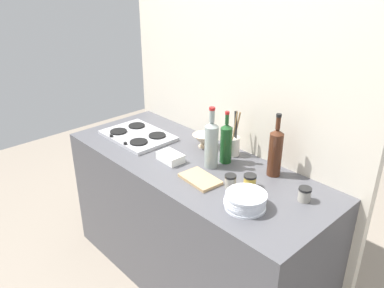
{
  "coord_description": "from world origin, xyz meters",
  "views": [
    {
      "loc": [
        1.55,
        -1.44,
        2.01
      ],
      "look_at": [
        0.0,
        0.0,
        1.02
      ],
      "focal_mm": 36.63,
      "sensor_mm": 36.0,
      "label": 1
    }
  ],
  "objects_px": {
    "utensil_crock": "(233,145)",
    "cutting_board": "(200,179)",
    "condiment_jar_spare": "(305,194)",
    "butter_dish": "(170,157)",
    "wine_bottle_mid_left": "(275,151)",
    "mixing_bowl": "(203,140)",
    "plate_stack": "(245,200)",
    "condiment_jar_rear": "(230,181)",
    "wine_bottle_mid_right": "(211,143)",
    "condiment_jar_front": "(250,181)",
    "wine_bottle_leftmost": "(226,142)",
    "stovetop_hob": "(138,135)"
  },
  "relations": [
    {
      "from": "wine_bottle_leftmost",
      "to": "butter_dish",
      "type": "distance_m",
      "value": 0.35
    },
    {
      "from": "wine_bottle_mid_left",
      "to": "cutting_board",
      "type": "distance_m",
      "value": 0.45
    },
    {
      "from": "condiment_jar_rear",
      "to": "butter_dish",
      "type": "bearing_deg",
      "value": -175.28
    },
    {
      "from": "wine_bottle_leftmost",
      "to": "condiment_jar_front",
      "type": "relative_size",
      "value": 4.44
    },
    {
      "from": "butter_dish",
      "to": "cutting_board",
      "type": "height_order",
      "value": "butter_dish"
    },
    {
      "from": "plate_stack",
      "to": "wine_bottle_mid_left",
      "type": "relative_size",
      "value": 0.58
    },
    {
      "from": "wine_bottle_mid_left",
      "to": "utensil_crock",
      "type": "distance_m",
      "value": 0.34
    },
    {
      "from": "stovetop_hob",
      "to": "wine_bottle_leftmost",
      "type": "relative_size",
      "value": 1.47
    },
    {
      "from": "utensil_crock",
      "to": "condiment_jar_spare",
      "type": "bearing_deg",
      "value": -11.91
    },
    {
      "from": "butter_dish",
      "to": "condiment_jar_spare",
      "type": "height_order",
      "value": "condiment_jar_spare"
    },
    {
      "from": "stovetop_hob",
      "to": "mixing_bowl",
      "type": "distance_m",
      "value": 0.48
    },
    {
      "from": "wine_bottle_mid_right",
      "to": "butter_dish",
      "type": "relative_size",
      "value": 2.34
    },
    {
      "from": "wine_bottle_mid_right",
      "to": "condiment_jar_rear",
      "type": "distance_m",
      "value": 0.28
    },
    {
      "from": "wine_bottle_leftmost",
      "to": "wine_bottle_mid_left",
      "type": "relative_size",
      "value": 0.88
    },
    {
      "from": "condiment_jar_spare",
      "to": "wine_bottle_mid_left",
      "type": "bearing_deg",
      "value": 158.46
    },
    {
      "from": "condiment_jar_spare",
      "to": "condiment_jar_rear",
      "type": "bearing_deg",
      "value": -152.58
    },
    {
      "from": "wine_bottle_leftmost",
      "to": "utensil_crock",
      "type": "distance_m",
      "value": 0.13
    },
    {
      "from": "stovetop_hob",
      "to": "mixing_bowl",
      "type": "height_order",
      "value": "mixing_bowl"
    },
    {
      "from": "mixing_bowl",
      "to": "cutting_board",
      "type": "height_order",
      "value": "mixing_bowl"
    },
    {
      "from": "utensil_crock",
      "to": "cutting_board",
      "type": "relative_size",
      "value": 1.29
    },
    {
      "from": "utensil_crock",
      "to": "butter_dish",
      "type": "bearing_deg",
      "value": -120.09
    },
    {
      "from": "wine_bottle_mid_right",
      "to": "condiment_jar_front",
      "type": "height_order",
      "value": "wine_bottle_mid_right"
    },
    {
      "from": "cutting_board",
      "to": "utensil_crock",
      "type": "bearing_deg",
      "value": 104.17
    },
    {
      "from": "cutting_board",
      "to": "stovetop_hob",
      "type": "bearing_deg",
      "value": 172.61
    },
    {
      "from": "condiment_jar_rear",
      "to": "wine_bottle_mid_right",
      "type": "bearing_deg",
      "value": 158.54
    },
    {
      "from": "mixing_bowl",
      "to": "cutting_board",
      "type": "xyz_separation_m",
      "value": [
        0.3,
        -0.32,
        -0.04
      ]
    },
    {
      "from": "wine_bottle_mid_right",
      "to": "condiment_jar_front",
      "type": "relative_size",
      "value": 5.08
    },
    {
      "from": "cutting_board",
      "to": "wine_bottle_leftmost",
      "type": "bearing_deg",
      "value": 102.08
    },
    {
      "from": "mixing_bowl",
      "to": "condiment_jar_spare",
      "type": "height_order",
      "value": "mixing_bowl"
    },
    {
      "from": "wine_bottle_mid_left",
      "to": "mixing_bowl",
      "type": "height_order",
      "value": "wine_bottle_mid_left"
    },
    {
      "from": "condiment_jar_front",
      "to": "condiment_jar_rear",
      "type": "bearing_deg",
      "value": -131.32
    },
    {
      "from": "plate_stack",
      "to": "condiment_jar_front",
      "type": "distance_m",
      "value": 0.2
    },
    {
      "from": "wine_bottle_mid_left",
      "to": "plate_stack",
      "type": "bearing_deg",
      "value": -74.52
    },
    {
      "from": "mixing_bowl",
      "to": "condiment_jar_rear",
      "type": "bearing_deg",
      "value": -28.29
    },
    {
      "from": "condiment_jar_rear",
      "to": "condiment_jar_spare",
      "type": "height_order",
      "value": "same"
    },
    {
      "from": "plate_stack",
      "to": "mixing_bowl",
      "type": "xyz_separation_m",
      "value": [
        -0.64,
        0.34,
        0.01
      ]
    },
    {
      "from": "stovetop_hob",
      "to": "wine_bottle_mid_right",
      "type": "relative_size",
      "value": 1.29
    },
    {
      "from": "wine_bottle_mid_right",
      "to": "condiment_jar_front",
      "type": "distance_m",
      "value": 0.33
    },
    {
      "from": "butter_dish",
      "to": "condiment_jar_spare",
      "type": "relative_size",
      "value": 2.13
    },
    {
      "from": "stovetop_hob",
      "to": "plate_stack",
      "type": "height_order",
      "value": "plate_stack"
    },
    {
      "from": "plate_stack",
      "to": "wine_bottle_leftmost",
      "type": "relative_size",
      "value": 0.65
    },
    {
      "from": "plate_stack",
      "to": "condiment_jar_spare",
      "type": "height_order",
      "value": "plate_stack"
    },
    {
      "from": "plate_stack",
      "to": "condiment_jar_rear",
      "type": "relative_size",
      "value": 2.86
    },
    {
      "from": "condiment_jar_spare",
      "to": "cutting_board",
      "type": "bearing_deg",
      "value": -153.94
    },
    {
      "from": "wine_bottle_mid_right",
      "to": "cutting_board",
      "type": "distance_m",
      "value": 0.23
    },
    {
      "from": "mixing_bowl",
      "to": "condiment_jar_front",
      "type": "relative_size",
      "value": 1.96
    },
    {
      "from": "plate_stack",
      "to": "butter_dish",
      "type": "relative_size",
      "value": 1.34
    },
    {
      "from": "butter_dish",
      "to": "condiment_jar_rear",
      "type": "relative_size",
      "value": 2.13
    },
    {
      "from": "wine_bottle_mid_right",
      "to": "cutting_board",
      "type": "relative_size",
      "value": 1.63
    },
    {
      "from": "wine_bottle_mid_right",
      "to": "butter_dish",
      "type": "distance_m",
      "value": 0.28
    }
  ]
}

